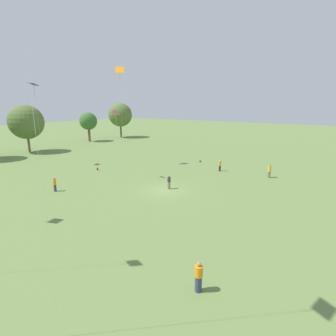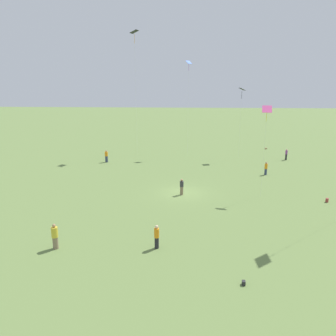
{
  "view_description": "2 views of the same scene",
  "coord_description": "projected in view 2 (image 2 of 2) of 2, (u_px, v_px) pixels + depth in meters",
  "views": [
    {
      "loc": [
        -23.99,
        -16.78,
        9.86
      ],
      "look_at": [
        -2.37,
        -1.91,
        3.41
      ],
      "focal_mm": 28.0,
      "sensor_mm": 36.0,
      "label": 1
    },
    {
      "loc": [
        32.58,
        0.52,
        11.25
      ],
      "look_at": [
        -3.78,
        -1.71,
        1.69
      ],
      "focal_mm": 35.0,
      "sensor_mm": 36.0,
      "label": 2
    }
  ],
  "objects": [
    {
      "name": "person_4",
      "position": [
        106.0,
        156.0,
        47.36
      ],
      "size": [
        0.59,
        0.59,
        1.76
      ],
      "rotation": [
        0.0,
        0.0,
        2.03
      ],
      "color": "#333D5B",
      "rests_on": "ground_plane"
    },
    {
      "name": "ground_plane",
      "position": [
        182.0,
        193.0,
        34.34
      ],
      "size": [
        240.0,
        240.0,
        0.0
      ],
      "primitive_type": "plane",
      "color": "olive"
    },
    {
      "name": "person_1",
      "position": [
        55.0,
        236.0,
        22.66
      ],
      "size": [
        0.56,
        0.56,
        1.84
      ],
      "rotation": [
        0.0,
        0.0,
        0.32
      ],
      "color": "#847056",
      "rests_on": "ground_plane"
    },
    {
      "name": "kite_3",
      "position": [
        134.0,
        37.0,
        48.62
      ],
      "size": [
        1.4,
        1.35,
        18.74
      ],
      "rotation": [
        0.0,
        0.0,
        5.23
      ],
      "color": "black",
      "rests_on": "ground_plane"
    },
    {
      "name": "person_0",
      "position": [
        182.0,
        187.0,
        33.59
      ],
      "size": [
        0.52,
        0.52,
        1.68
      ],
      "rotation": [
        0.0,
        0.0,
        4.25
      ],
      "color": "#847056",
      "rests_on": "ground_plane"
    },
    {
      "name": "person_5",
      "position": [
        157.0,
        237.0,
        22.71
      ],
      "size": [
        0.46,
        0.46,
        1.73
      ],
      "rotation": [
        0.0,
        0.0,
        4.31
      ],
      "color": "#232328",
      "rests_on": "ground_plane"
    },
    {
      "name": "person_3",
      "position": [
        286.0,
        154.0,
        48.74
      ],
      "size": [
        0.41,
        0.41,
        1.69
      ],
      "rotation": [
        0.0,
        0.0,
        5.08
      ],
      "color": "#232328",
      "rests_on": "ground_plane"
    },
    {
      "name": "kite_5",
      "position": [
        242.0,
        92.0,
        47.72
      ],
      "size": [
        1.04,
        0.99,
        10.48
      ],
      "rotation": [
        0.0,
        0.0,
        2.57
      ],
      "color": "black",
      "rests_on": "ground_plane"
    },
    {
      "name": "picnic_bag_2",
      "position": [
        244.0,
        283.0,
        18.72
      ],
      "size": [
        0.25,
        0.2,
        0.25
      ],
      "rotation": [
        0.0,
        0.0,
        3.1
      ],
      "color": "#262628",
      "rests_on": "ground_plane"
    },
    {
      "name": "picnic_bag_0",
      "position": [
        327.0,
        200.0,
        31.67
      ],
      "size": [
        0.34,
        0.34,
        0.39
      ],
      "rotation": [
        0.0,
        0.0,
        2.52
      ],
      "color": "#933833",
      "rests_on": "ground_plane"
    },
    {
      "name": "kite_2",
      "position": [
        189.0,
        68.0,
        49.76
      ],
      "size": [
        1.02,
        1.02,
        14.44
      ],
      "rotation": [
        0.0,
        0.0,
        1.55
      ],
      "color": "blue",
      "rests_on": "ground_plane"
    },
    {
      "name": "person_2",
      "position": [
        266.0,
        168.0,
        40.9
      ],
      "size": [
        0.4,
        0.4,
        1.64
      ],
      "rotation": [
        0.0,
        0.0,
        6.15
      ],
      "color": "#333D5B",
      "rests_on": "ground_plane"
    },
    {
      "name": "picnic_bag_1",
      "position": [
        266.0,
        148.0,
        56.93
      ],
      "size": [
        0.36,
        0.38,
        0.21
      ],
      "rotation": [
        0.0,
        0.0,
        1.81
      ],
      "color": "#A58459",
      "rests_on": "ground_plane"
    },
    {
      "name": "kite_4",
      "position": [
        267.0,
        112.0,
        31.39
      ],
      "size": [
        0.81,
        1.0,
        9.09
      ],
      "rotation": [
        0.0,
        0.0,
        0.63
      ],
      "color": "#E54C99",
      "rests_on": "ground_plane"
    }
  ]
}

